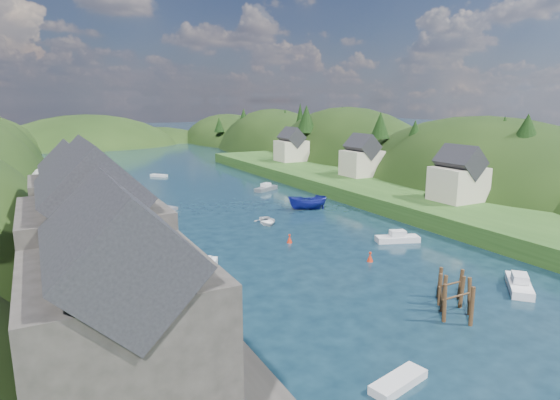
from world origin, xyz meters
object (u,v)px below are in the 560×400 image
piling_cluster_far (450,290)px  channel_buoy_near (370,257)px  channel_buoy_far (290,239)px  piling_cluster_near (457,303)px

piling_cluster_far → channel_buoy_near: bearing=87.3°
channel_buoy_near → channel_buoy_far: size_ratio=1.00×
channel_buoy_far → piling_cluster_far: bearing=-79.8°
piling_cluster_near → piling_cluster_far: piling_cluster_near is taller
piling_cluster_far → channel_buoy_near: piling_cluster_far is taller
piling_cluster_far → channel_buoy_far: piling_cluster_far is taller
piling_cluster_far → channel_buoy_far: (-3.88, 21.62, -0.64)m
piling_cluster_near → channel_buoy_near: piling_cluster_near is taller
piling_cluster_far → channel_buoy_far: 21.97m
piling_cluster_near → channel_buoy_near: 14.25m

